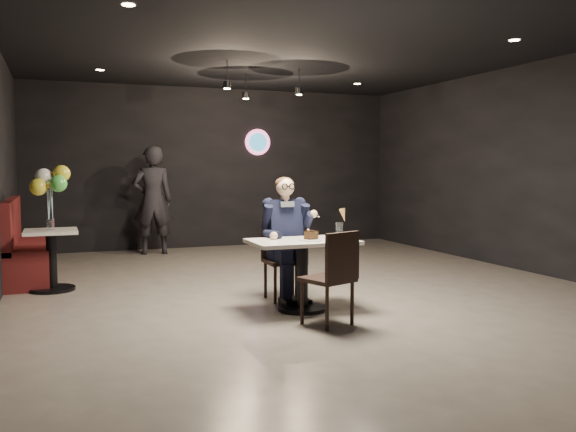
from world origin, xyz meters
name	(u,v)px	position (x,y,z in m)	size (l,w,h in m)	color
floor	(308,290)	(0.00, 0.00, 0.00)	(9.00, 9.00, 0.00)	gray
wall_sign	(258,142)	(0.80, 4.47, 2.00)	(0.50, 0.06, 0.50)	pink
pendant_lights	(257,76)	(0.00, 2.00, 2.88)	(1.40, 1.20, 0.36)	black
main_table	(302,275)	(-0.46, -0.96, 0.38)	(1.10, 0.70, 0.75)	white
chair_far	(284,260)	(-0.46, -0.41, 0.46)	(0.42, 0.46, 0.92)	black
chair_near	(327,277)	(-0.46, -1.60, 0.46)	(0.42, 0.46, 0.92)	black
seated_man	(284,237)	(-0.46, -0.41, 0.72)	(0.60, 0.80, 1.44)	black
dessert_plate	(311,240)	(-0.40, -1.07, 0.76)	(0.25, 0.25, 0.01)	white
cake_slice	(311,235)	(-0.39, -1.04, 0.80)	(0.12, 0.10, 0.08)	black
mint_leaf	(314,232)	(-0.37, -1.07, 0.84)	(0.06, 0.04, 0.01)	green
sundae_glass	(339,231)	(-0.07, -1.04, 0.84)	(0.08, 0.08, 0.18)	silver
wafer_cone	(343,215)	(-0.01, -1.02, 1.00)	(0.07, 0.07, 0.14)	tan
booth_bench	(28,239)	(-3.25, 2.08, 0.54)	(0.54, 2.17, 1.09)	#47110F
side_table	(52,259)	(-2.95, 1.08, 0.39)	(0.62, 0.62, 0.77)	white
balloon_vase	(51,224)	(-2.95, 1.08, 0.82)	(0.09, 0.09, 0.14)	silver
balloon_bunch	(50,192)	(-2.95, 1.08, 1.21)	(0.38, 0.38, 0.62)	yellow
passerby	(153,200)	(-1.32, 3.86, 0.94)	(0.69, 0.45, 1.88)	black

